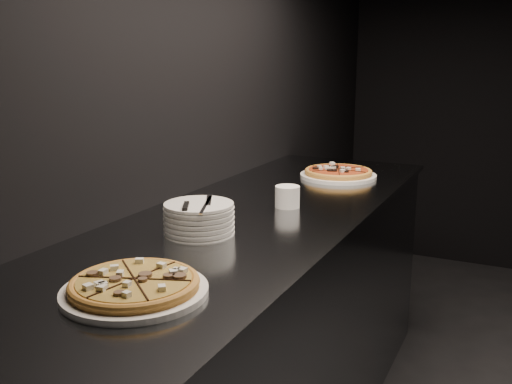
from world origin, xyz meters
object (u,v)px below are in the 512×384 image
at_px(counter, 250,337).
at_px(pizza_tomato, 338,173).
at_px(plate_stack, 199,218).
at_px(ramekin, 287,196).
at_px(pizza_mushroom, 135,286).
at_px(cutlery, 198,204).

height_order(counter, pizza_tomato, pizza_tomato).
distance_m(plate_stack, ramekin, 0.43).
xyz_separation_m(pizza_mushroom, pizza_tomato, (0.01, 1.46, 0.00)).
bearing_deg(pizza_tomato, counter, -95.86).
bearing_deg(pizza_mushroom, plate_stack, 103.69).
xyz_separation_m(pizza_tomato, plate_stack, (-0.12, -1.00, 0.03)).
bearing_deg(cutlery, ramekin, 47.00).
bearing_deg(plate_stack, pizza_mushroom, -76.31).
relative_size(counter, cutlery, 10.86).
bearing_deg(plate_stack, counter, 80.16).
bearing_deg(ramekin, pizza_mushroom, -90.37).
xyz_separation_m(pizza_mushroom, plate_stack, (-0.11, 0.46, 0.03)).
relative_size(plate_stack, cutlery, 0.95).
xyz_separation_m(counter, pizza_mushroom, (0.07, -0.72, 0.48)).
relative_size(cutlery, ramekin, 2.52).
height_order(plate_stack, ramekin, plate_stack).
distance_m(cutlery, ramekin, 0.45).
xyz_separation_m(pizza_mushroom, ramekin, (0.01, 0.88, 0.02)).
distance_m(pizza_mushroom, plate_stack, 0.48).
distance_m(counter, ramekin, 0.53).
bearing_deg(cutlery, counter, 53.88).
bearing_deg(pizza_tomato, plate_stack, -96.89).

